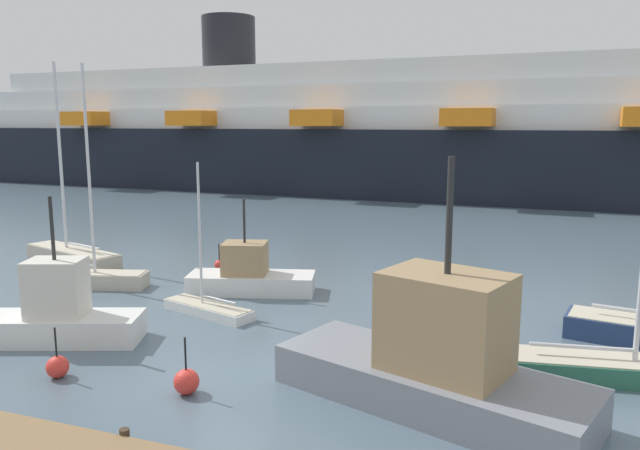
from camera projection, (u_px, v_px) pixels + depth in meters
name	position (u px, v px, depth m)	size (l,w,h in m)	color
ground_plane	(225.00, 375.00, 19.16)	(600.00, 600.00, 0.00)	slate
sailboat_0	(616.00, 361.00, 18.73)	(7.05, 2.66, 12.96)	#2D6B51
sailboat_1	(208.00, 307.00, 25.18)	(4.43, 2.32, 6.27)	white
sailboat_2	(86.00, 276.00, 29.36)	(6.00, 2.84, 10.51)	#BCB29E
sailboat_3	(72.00, 253.00, 34.35)	(7.22, 3.66, 11.10)	#BCB29E
fishing_boat_0	(52.00, 315.00, 21.95)	(6.74, 3.98, 5.30)	white
fishing_boat_1	(250.00, 275.00, 28.40)	(6.17, 3.54, 4.41)	white
fishing_boat_2	(435.00, 360.00, 16.85)	(9.41, 5.75, 6.98)	gray
channel_buoy_0	(57.00, 367.00, 18.92)	(0.69, 0.69, 1.62)	red
channel_buoy_1	(219.00, 265.00, 32.80)	(0.55, 0.55, 1.44)	red
channel_buoy_2	(186.00, 381.00, 17.77)	(0.75, 0.75, 1.73)	red
cruise_ship	(410.00, 134.00, 68.40)	(130.79, 25.52, 20.68)	black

